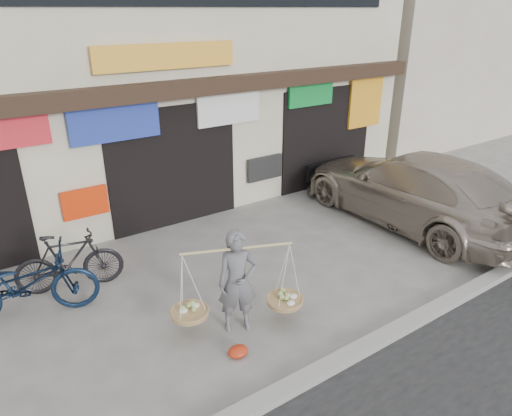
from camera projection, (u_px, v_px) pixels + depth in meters
ground at (264, 294)px, 7.97m from camera, size 70.00×70.00×0.00m
kerb at (345, 358)px, 6.42m from camera, size 70.00×0.25×0.12m
shophouse_block at (119, 57)px, 11.45m from camera, size 14.00×6.32×7.00m
neighbor_east at (435, 44)px, 18.90m from camera, size 12.00×7.00×6.40m
street_vendor at (238, 286)px, 6.83m from camera, size 1.93×1.11×1.65m
bike_0 at (24, 284)px, 7.19m from camera, size 2.35×1.38×1.16m
bike_1 at (69, 262)px, 7.91m from camera, size 1.87×0.94×1.08m
suv at (412, 188)px, 10.39m from camera, size 2.34×5.62×1.62m
red_bag at (238, 351)px, 6.52m from camera, size 0.31×0.25×0.14m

